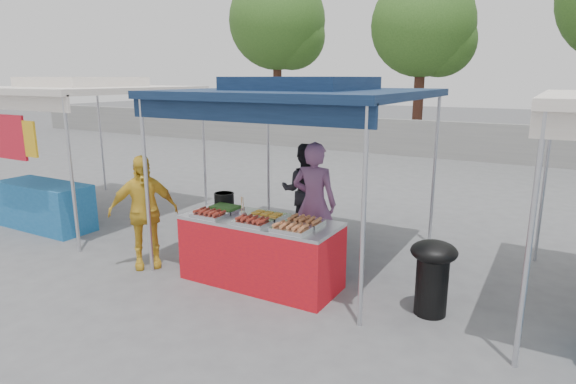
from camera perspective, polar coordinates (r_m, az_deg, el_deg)
The scene contains 22 objects.
ground_plane at distance 6.35m, azimuth -2.73°, elevation -10.36°, with size 80.00×80.00×0.00m, color #5C5C5E.
back_wall at distance 16.32m, azimuth 18.50°, elevation 5.83°, with size 40.00×0.25×1.20m, color gray.
main_canopy at distance 6.65m, azimuth 1.61°, elevation 11.78°, with size 3.20×3.20×2.57m.
neighbor_stall_left at distance 9.44m, azimuth -24.70°, elevation 6.37°, with size 3.20×3.20×2.57m.
tree_0 at distance 20.98m, azimuth -0.86°, elevation 19.20°, with size 3.97×3.97×6.83m.
tree_1 at distance 18.20m, azimuth 16.17°, elevation 18.04°, with size 3.61×3.56×6.12m.
vendor_table at distance 6.11m, azimuth -3.27°, elevation -7.04°, with size 2.00×0.80×0.85m.
food_tray_fl at distance 6.13m, azimuth -9.30°, elevation -2.63°, with size 0.42×0.30×0.07m.
food_tray_fm at distance 5.76m, azimuth -4.28°, elevation -3.54°, with size 0.42×0.30×0.07m.
food_tray_fr at distance 5.49m, azimuth 0.38°, elevation -4.36°, with size 0.42×0.30×0.07m.
food_tray_bl at distance 6.36m, azimuth -7.45°, elevation -1.97°, with size 0.42×0.30×0.07m.
food_tray_bm at distance 6.01m, azimuth -2.51°, elevation -2.77°, with size 0.42×0.30×0.07m.
food_tray_br at distance 5.75m, azimuth 2.02°, elevation -3.53°, with size 0.42×0.30×0.07m.
cooking_pot at distance 6.70m, azimuth -7.59°, elevation -0.78°, with size 0.27×0.27×0.16m, color black.
skewer_cup at distance 5.92m, azimuth -5.38°, elevation -2.86°, with size 0.09×0.09×0.11m, color silver.
wok_burner at distance 5.54m, azimuth 16.76°, elevation -8.98°, with size 0.50×0.50×0.85m.
crate_left at distance 6.78m, azimuth -3.15°, elevation -7.46°, with size 0.49×0.34×0.29m, color #1441A6.
crate_right at distance 6.63m, azimuth 3.36°, elevation -8.09°, with size 0.44×0.31×0.27m, color #1441A6.
crate_stacked at distance 6.54m, azimuth 3.39°, elevation -5.98°, with size 0.42×0.29×0.25m, color #1441A6.
vendor_woman at distance 6.68m, azimuth 3.11°, elevation -1.36°, with size 0.63×0.41×1.72m, color #8D5985.
helper_man at distance 7.84m, azimuth 1.89°, elevation 0.20°, with size 0.75×0.58×1.54m, color black.
customer_person at distance 6.83m, azimuth -16.77°, elevation -2.27°, with size 0.92×0.38×1.56m, color gold.
Camera 1 is at (3.13, -4.90, 2.56)m, focal length 30.00 mm.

